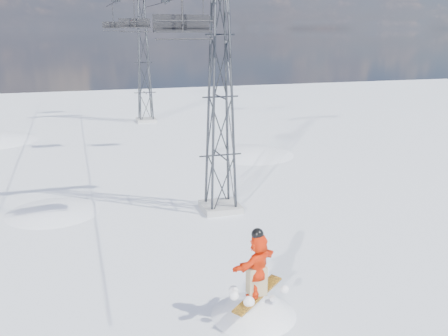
{
  "coord_description": "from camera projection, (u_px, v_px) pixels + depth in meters",
  "views": [
    {
      "loc": [
        -5.62,
        -13.89,
        8.5
      ],
      "look_at": [
        -0.52,
        3.02,
        3.56
      ],
      "focal_mm": 40.0,
      "sensor_mm": 36.0,
      "label": 1
    }
  ],
  "objects": [
    {
      "name": "ground",
      "position": [
        265.0,
        292.0,
        16.66
      ],
      "size": [
        120.0,
        120.0,
        0.0
      ],
      "primitive_type": "plane",
      "color": "white",
      "rests_on": "ground"
    },
    {
      "name": "snow_terrain",
      "position": [
        100.0,
        278.0,
        37.5
      ],
      "size": [
        39.0,
        37.0,
        22.0
      ],
      "color": "white",
      "rests_on": "ground"
    },
    {
      "name": "lift_tower_near",
      "position": [
        220.0,
        97.0,
        22.79
      ],
      "size": [
        5.2,
        1.8,
        11.43
      ],
      "color": "#999999",
      "rests_on": "ground"
    },
    {
      "name": "lift_tower_far",
      "position": [
        144.0,
        63.0,
        45.84
      ],
      "size": [
        5.2,
        1.8,
        11.43
      ],
      "color": "#999999",
      "rests_on": "ground"
    },
    {
      "name": "lift_chair_near",
      "position": [
        182.0,
        25.0,
        19.21
      ],
      "size": [
        2.23,
        0.64,
        2.77
      ],
      "color": "black",
      "rests_on": "ground"
    },
    {
      "name": "lift_chair_mid",
      "position": [
        203.0,
        21.0,
        33.07
      ],
      "size": [
        1.85,
        0.53,
        2.29
      ],
      "color": "black",
      "rests_on": "ground"
    },
    {
      "name": "lift_chair_far",
      "position": [
        135.0,
        24.0,
        32.82
      ],
      "size": [
        2.07,
        0.6,
        2.57
      ],
      "color": "black",
      "rests_on": "ground"
    },
    {
      "name": "lift_chair_extra",
      "position": [
        114.0,
        26.0,
        48.17
      ],
      "size": [
        2.08,
        0.6,
        2.57
      ],
      "color": "black",
      "rests_on": "ground"
    }
  ]
}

